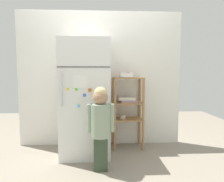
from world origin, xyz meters
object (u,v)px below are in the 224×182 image
child_standing (100,120)px  pantry_shelf_unit (128,105)px  refrigerator (86,98)px  fruit_bin (127,75)px

child_standing → pantry_shelf_unit: size_ratio=0.92×
refrigerator → fruit_bin: (0.60, 0.16, 0.31)m
fruit_bin → child_standing: bearing=-119.4°
pantry_shelf_unit → fruit_bin: 0.45m
pantry_shelf_unit → fruit_bin: (-0.01, -0.02, 0.45)m
pantry_shelf_unit → refrigerator: bearing=-163.4°
refrigerator → child_standing: size_ratio=1.61×
refrigerator → pantry_shelf_unit: 0.66m
child_standing → pantry_shelf_unit: (0.41, 0.73, 0.06)m
child_standing → fruit_bin: size_ratio=5.01×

